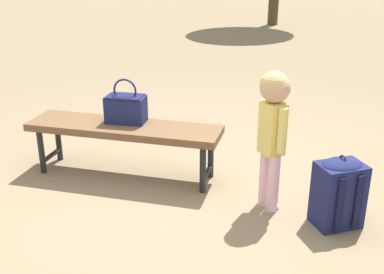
{
  "coord_description": "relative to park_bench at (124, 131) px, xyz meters",
  "views": [
    {
      "loc": [
        1.47,
        -2.92,
        1.76
      ],
      "look_at": [
        -0.11,
        0.01,
        0.45
      ],
      "focal_mm": 44.03,
      "sensor_mm": 36.0,
      "label": 1
    }
  ],
  "objects": [
    {
      "name": "handbag",
      "position": [
        -0.02,
        0.07,
        0.18
      ],
      "size": [
        0.36,
        0.26,
        0.37
      ],
      "color": "#191E4C",
      "rests_on": "park_bench"
    },
    {
      "name": "backpack_large",
      "position": [
        1.73,
        0.05,
        -0.13
      ],
      "size": [
        0.38,
        0.38,
        0.52
      ],
      "color": "#191E4C",
      "rests_on": "ground"
    },
    {
      "name": "child_standing",
      "position": [
        1.24,
        0.04,
        0.3
      ],
      "size": [
        0.24,
        0.21,
        1.03
      ],
      "color": "#E5B2C6",
      "rests_on": "ground"
    },
    {
      "name": "ground_plane",
      "position": [
        0.73,
        0.01,
        -0.39
      ],
      "size": [
        40.0,
        40.0,
        0.0
      ],
      "primitive_type": "plane",
      "color": "#7F6B51",
      "rests_on": "ground"
    },
    {
      "name": "park_bench",
      "position": [
        0.0,
        0.0,
        0.0
      ],
      "size": [
        1.65,
        0.76,
        0.45
      ],
      "color": "brown",
      "rests_on": "ground"
    }
  ]
}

